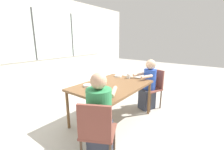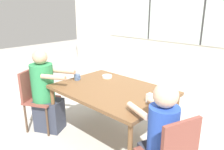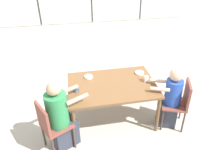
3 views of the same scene
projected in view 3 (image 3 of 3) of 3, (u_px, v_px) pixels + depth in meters
The scene contains 11 objects.
ground_plane at pixel (112, 117), 4.00m from camera, with size 16.00×16.00×0.00m, color #B2ADA3.
wall_back_with_windows at pixel (91, 3), 5.55m from camera, with size 8.40×0.08×2.80m.
dining_table at pixel (112, 87), 3.65m from camera, with size 1.44×1.02×0.73m.
chair_for_woman_green_shirt at pixel (50, 124), 3.11m from camera, with size 0.54×0.54×0.88m.
chair_for_man_blue_shirt at pixel (180, 101), 3.57m from camera, with size 0.51×0.51×0.88m.
person_woman_green_shirt at pixel (61, 118), 3.20m from camera, with size 0.64×0.53×1.18m.
person_man_blue_shirt at pixel (170, 100), 3.60m from camera, with size 0.55×0.42×1.12m.
coffee_mug at pixel (76, 89), 3.43m from camera, with size 0.09×0.08×0.08m.
milk_carton_small at pixel (146, 79), 3.67m from camera, with size 0.07×0.07×0.09m.
bowl_white_shallow at pixel (89, 77), 3.78m from camera, with size 0.14×0.14×0.04m.
bowl_cereal at pixel (140, 73), 3.90m from camera, with size 0.16×0.16×0.03m.
Camera 3 is at (-0.58, -2.96, 2.74)m, focal length 35.00 mm.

